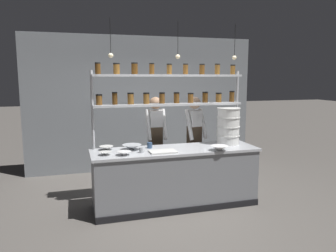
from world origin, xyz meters
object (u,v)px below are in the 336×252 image
at_px(cutting_board, 163,152).
at_px(prep_bowl_near_right, 106,148).
at_px(spice_shelf_unit, 169,93).
at_px(prep_bowl_far_left, 124,153).
at_px(prep_bowl_center_front, 219,148).
at_px(prep_bowl_near_left, 105,153).
at_px(chef_left, 156,137).
at_px(prep_bowl_center_back, 132,147).
at_px(serving_cup_front, 142,150).
at_px(serving_cup_by_board, 150,145).
at_px(chef_center, 194,137).
at_px(container_stack, 228,126).

distance_m(cutting_board, prep_bowl_near_right, 0.89).
relative_size(spice_shelf_unit, prep_bowl_far_left, 12.00).
bearing_deg(prep_bowl_center_front, prep_bowl_near_left, 173.71).
distance_m(spice_shelf_unit, prep_bowl_far_left, 1.28).
bearing_deg(chef_left, spice_shelf_unit, -75.36).
xyz_separation_m(prep_bowl_center_front, prep_bowl_center_back, (-1.27, 0.43, 0.00)).
xyz_separation_m(serving_cup_front, serving_cup_by_board, (0.19, 0.27, 0.00)).
height_order(prep_bowl_near_right, serving_cup_front, serving_cup_front).
bearing_deg(prep_bowl_near_right, serving_cup_front, -35.07).
distance_m(prep_bowl_near_right, serving_cup_front, 0.59).
xyz_separation_m(cutting_board, serving_cup_front, (-0.31, 0.08, 0.03)).
relative_size(chef_center, prep_bowl_near_left, 9.27).
relative_size(chef_left, prep_bowl_center_back, 5.71).
distance_m(cutting_board, serving_cup_front, 0.32).
relative_size(spice_shelf_unit, serving_cup_front, 30.50).
relative_size(prep_bowl_near_right, serving_cup_by_board, 2.35).
bearing_deg(serving_cup_by_board, prep_bowl_center_back, -171.95).
bearing_deg(cutting_board, prep_bowl_near_left, 175.30).
bearing_deg(prep_bowl_near_left, spice_shelf_unit, 22.35).
height_order(cutting_board, prep_bowl_far_left, prep_bowl_far_left).
distance_m(cutting_board, serving_cup_by_board, 0.37).
height_order(chef_center, container_stack, chef_center).
relative_size(prep_bowl_center_front, prep_bowl_center_back, 0.92).
relative_size(chef_center, prep_bowl_center_back, 5.70).
xyz_separation_m(container_stack, serving_cup_by_board, (-1.33, 0.05, -0.26)).
xyz_separation_m(spice_shelf_unit, prep_bowl_near_left, (-1.08, -0.44, -0.83)).
xyz_separation_m(spice_shelf_unit, prep_bowl_far_left, (-0.82, -0.53, -0.82)).
distance_m(prep_bowl_near_right, prep_bowl_far_left, 0.48).
height_order(cutting_board, prep_bowl_near_right, prep_bowl_near_right).
xyz_separation_m(prep_bowl_near_left, prep_bowl_far_left, (0.26, -0.08, 0.00)).
distance_m(prep_bowl_center_back, prep_bowl_far_left, 0.36).
distance_m(prep_bowl_near_left, prep_bowl_center_front, 1.71).
bearing_deg(prep_bowl_center_front, serving_cup_by_board, 154.57).
xyz_separation_m(cutting_board, prep_bowl_center_front, (0.86, -0.12, 0.02)).
bearing_deg(serving_cup_by_board, chef_center, 25.87).
bearing_deg(prep_bowl_near_left, serving_cup_by_board, 21.23).
height_order(prep_bowl_center_back, serving_cup_by_board, serving_cup_by_board).
distance_m(chef_center, prep_bowl_center_front, 0.92).
xyz_separation_m(chef_left, prep_bowl_center_back, (-0.54, -0.62, -0.02)).
bearing_deg(spice_shelf_unit, serving_cup_by_board, -155.48).
xyz_separation_m(chef_center, serving_cup_front, (-1.11, -0.72, -0.01)).
height_order(chef_center, cutting_board, chef_center).
xyz_separation_m(prep_bowl_near_left, prep_bowl_center_front, (1.70, -0.19, 0.01)).
relative_size(spice_shelf_unit, prep_bowl_center_back, 8.41).
height_order(cutting_board, prep_bowl_center_back, prep_bowl_center_back).
height_order(prep_bowl_near_left, prep_bowl_center_front, prep_bowl_center_front).
distance_m(container_stack, prep_bowl_center_back, 1.64).
bearing_deg(spice_shelf_unit, prep_bowl_center_back, -162.46).
distance_m(container_stack, serving_cup_front, 1.56).
height_order(container_stack, prep_bowl_far_left, container_stack).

